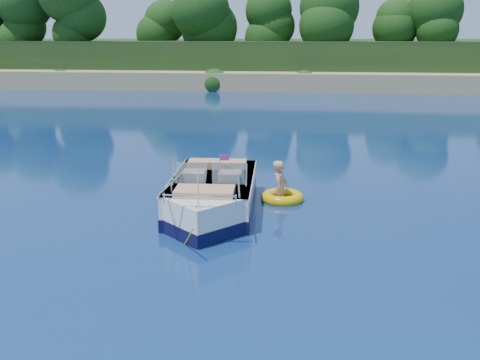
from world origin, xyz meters
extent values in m
plane|color=#0A1A4B|center=(0.00, 0.00, 0.00)|extent=(160.00, 160.00, 0.00)
cube|color=#A2855E|center=(0.00, 38.00, 0.50)|extent=(170.00, 8.00, 2.00)
cube|color=black|center=(0.00, 65.00, 1.00)|extent=(170.00, 56.00, 6.00)
cylinder|color=black|center=(-18.00, 40.50, 3.10)|extent=(0.44, 0.44, 3.20)
sphere|color=black|center=(-18.00, 40.50, 6.14)|extent=(5.28, 5.28, 5.28)
cylinder|color=black|center=(0.00, 42.00, 3.30)|extent=(0.44, 0.44, 3.60)
sphere|color=black|center=(0.00, 42.00, 6.72)|extent=(5.94, 5.94, 5.94)
cube|color=white|center=(-0.56, 3.52, 0.32)|extent=(2.33, 4.08, 1.10)
cube|color=white|center=(-0.45, 1.65, 0.32)|extent=(2.09, 2.09, 1.10)
cube|color=black|center=(-0.56, 3.52, 0.17)|extent=(2.37, 4.12, 0.31)
cube|color=black|center=(-0.45, 1.65, 0.17)|extent=(2.13, 2.13, 0.31)
cube|color=tan|center=(-0.58, 3.84, 0.63)|extent=(1.84, 2.87, 0.10)
cube|color=white|center=(-0.56, 3.52, 0.84)|extent=(2.38, 4.08, 0.06)
cube|color=black|center=(-0.70, 5.69, 0.37)|extent=(0.60, 0.40, 0.94)
cube|color=#8C9EA5|center=(-0.99, 2.76, 1.14)|extent=(0.84, 0.34, 0.51)
cube|color=#8C9EA5|center=(-0.05, 2.82, 1.14)|extent=(0.86, 0.43, 0.51)
cube|color=tan|center=(-1.02, 3.23, 0.87)|extent=(0.61, 0.61, 0.42)
cube|color=tan|center=(-0.08, 3.29, 0.87)|extent=(0.61, 0.61, 0.42)
cube|color=tan|center=(-0.63, 4.57, 0.87)|extent=(1.67, 0.68, 0.40)
cube|color=tan|center=(-0.46, 1.85, 0.85)|extent=(1.43, 0.87, 0.36)
cylinder|color=white|center=(-0.40, 0.86, 1.31)|extent=(0.03, 0.03, 0.89)
cube|color=red|center=(-0.14, 2.82, 1.56)|extent=(0.23, 0.03, 0.15)
cube|color=silver|center=(-0.40, 0.81, 0.90)|extent=(0.11, 0.07, 0.05)
cylinder|color=yellow|center=(-0.53, 0.43, 0.37)|extent=(0.47, 1.05, 0.80)
torus|color=#E8B507|center=(1.23, 4.46, 0.08)|extent=(1.50, 1.50, 0.32)
torus|color=red|center=(1.23, 4.46, 0.10)|extent=(1.24, 1.24, 0.10)
imported|color=tan|center=(1.17, 4.53, 0.00)|extent=(0.54, 0.94, 1.74)
camera|label=1|loc=(1.92, -9.92, 4.46)|focal=40.00mm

